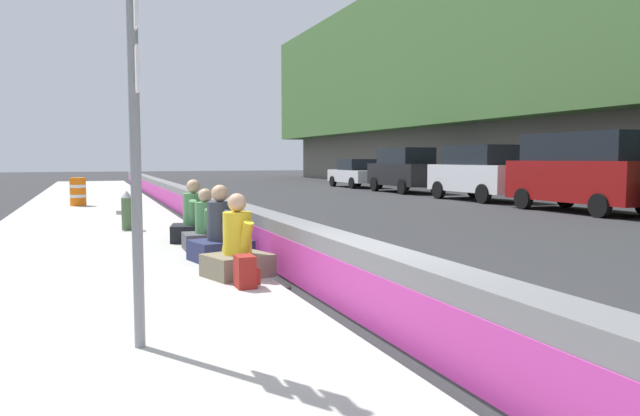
% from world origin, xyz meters
% --- Properties ---
extents(ground_plane, '(160.00, 160.00, 0.00)m').
position_xyz_m(ground_plane, '(0.00, 0.00, 0.00)').
color(ground_plane, '#2B2B2D').
rests_on(ground_plane, ground).
extents(sidewalk_strip, '(80.00, 4.40, 0.14)m').
position_xyz_m(sidewalk_strip, '(0.00, 2.65, 0.07)').
color(sidewalk_strip, '#A8A59E').
rests_on(sidewalk_strip, ground_plane).
extents(jersey_barrier, '(76.00, 0.45, 0.85)m').
position_xyz_m(jersey_barrier, '(0.00, 0.00, 0.42)').
color(jersey_barrier, slate).
rests_on(jersey_barrier, ground_plane).
extents(route_sign_post, '(0.44, 0.09, 3.60)m').
position_xyz_m(route_sign_post, '(-0.40, 2.30, 2.23)').
color(route_sign_post, gray).
rests_on(route_sign_post, sidewalk_strip).
extents(fire_hydrant, '(0.26, 0.46, 0.88)m').
position_xyz_m(fire_hydrant, '(8.34, 1.92, 0.59)').
color(fire_hydrant, '#47663D').
rests_on(fire_hydrant, sidewalk_strip).
extents(seated_person_foreground, '(0.90, 0.98, 1.13)m').
position_xyz_m(seated_person_foreground, '(2.29, 0.83, 0.49)').
color(seated_person_foreground, '#706651').
rests_on(seated_person_foreground, sidewalk_strip).
extents(seated_person_middle, '(0.90, 0.99, 1.19)m').
position_xyz_m(seated_person_middle, '(3.63, 0.79, 0.51)').
color(seated_person_middle, '#23284C').
rests_on(seated_person_middle, sidewalk_strip).
extents(seated_person_rear, '(0.68, 0.77, 1.07)m').
position_xyz_m(seated_person_rear, '(4.90, 0.79, 0.47)').
color(seated_person_rear, '#424247').
rests_on(seated_person_rear, sidewalk_strip).
extents(seated_person_far, '(0.89, 0.99, 1.19)m').
position_xyz_m(seated_person_far, '(6.00, 0.82, 0.51)').
color(seated_person_far, black).
rests_on(seated_person_far, sidewalk_strip).
extents(backpack, '(0.32, 0.28, 0.40)m').
position_xyz_m(backpack, '(1.56, 0.90, 0.33)').
color(backpack, maroon).
rests_on(backpack, sidewalk_strip).
extents(construction_barrel, '(0.54, 0.54, 0.95)m').
position_xyz_m(construction_barrel, '(16.21, 3.08, 0.62)').
color(construction_barrel, orange).
rests_on(construction_barrel, sidewalk_strip).
extents(parked_car_third, '(5.12, 2.15, 2.56)m').
position_xyz_m(parked_car_third, '(9.36, -12.15, 1.35)').
color(parked_car_third, maroon).
rests_on(parked_car_third, ground_plane).
extents(parked_car_fourth, '(4.83, 2.13, 2.28)m').
position_xyz_m(parked_car_fourth, '(15.12, -12.33, 1.18)').
color(parked_car_fourth, silver).
rests_on(parked_car_fourth, ground_plane).
extents(parked_car_midline, '(4.81, 2.08, 2.28)m').
position_xyz_m(parked_car_midline, '(21.43, -12.34, 1.18)').
color(parked_car_midline, black).
rests_on(parked_car_midline, ground_plane).
extents(parked_car_far, '(4.52, 2.00, 1.71)m').
position_xyz_m(parked_car_far, '(27.40, -12.31, 0.86)').
color(parked_car_far, silver).
rests_on(parked_car_far, ground_plane).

